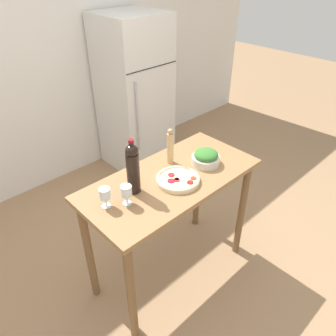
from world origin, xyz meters
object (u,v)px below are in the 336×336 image
at_px(salad_bowl, 206,157).
at_px(refrigerator, 134,95).
at_px(homemade_pizza, 178,179).
at_px(pepper_mill, 170,147).
at_px(wine_glass_near, 126,192).
at_px(wine_bottle, 133,168).
at_px(wine_glass_far, 105,194).

bearing_deg(salad_bowl, refrigerator, 69.04).
distance_m(refrigerator, homemade_pizza, 1.83).
xyz_separation_m(refrigerator, salad_bowl, (-0.60, -1.58, 0.14)).
distance_m(refrigerator, salad_bowl, 1.70).
xyz_separation_m(pepper_mill, homemade_pizza, (-0.12, -0.20, -0.11)).
relative_size(refrigerator, wine_glass_near, 13.14).
xyz_separation_m(refrigerator, wine_bottle, (-1.17, -1.48, 0.27)).
distance_m(wine_glass_far, salad_bowl, 0.79).
bearing_deg(refrigerator, wine_glass_far, -133.22).
bearing_deg(refrigerator, homemade_pizza, -119.37).
bearing_deg(wine_glass_far, homemade_pizza, -13.37).
bearing_deg(wine_glass_near, wine_bottle, 31.32).
bearing_deg(salad_bowl, wine_bottle, 169.87).
height_order(wine_glass_far, pepper_mill, pepper_mill).
distance_m(pepper_mill, homemade_pizza, 0.26).
bearing_deg(homemade_pizza, salad_bowl, 3.28).
distance_m(wine_glass_far, pepper_mill, 0.62).
bearing_deg(wine_glass_far, salad_bowl, -7.27).
bearing_deg(salad_bowl, wine_glass_far, 172.73).
bearing_deg(wine_glass_near, pepper_mill, 16.73).
height_order(wine_glass_far, homemade_pizza, wine_glass_far).
bearing_deg(salad_bowl, homemade_pizza, -176.72).
xyz_separation_m(wine_glass_near, salad_bowl, (0.68, -0.03, -0.04)).
bearing_deg(wine_bottle, wine_glass_near, -148.68).
relative_size(refrigerator, homemade_pizza, 5.92).
relative_size(wine_bottle, salad_bowl, 1.85).
distance_m(salad_bowl, homemade_pizza, 0.30).
bearing_deg(wine_bottle, salad_bowl, -10.13).
bearing_deg(refrigerator, pepper_mill, -119.15).
bearing_deg(homemade_pizza, refrigerator, 60.63).
relative_size(refrigerator, wine_bottle, 4.64).
bearing_deg(salad_bowl, pepper_mill, 132.47).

